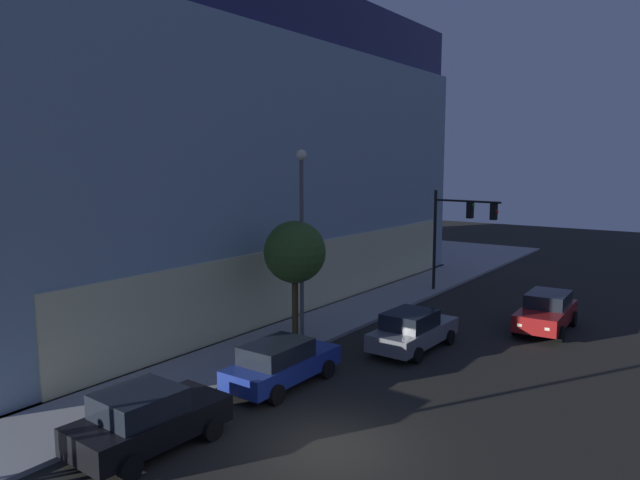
# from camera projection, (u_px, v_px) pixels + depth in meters

# --- Properties ---
(ground_plane) EXTENTS (120.00, 120.00, 0.00)m
(ground_plane) POSITION_uv_depth(u_px,v_px,m) (329.00, 447.00, 15.58)
(ground_plane) COLOR black
(modern_building) EXTENTS (32.35, 26.63, 16.51)m
(modern_building) POSITION_uv_depth(u_px,v_px,m) (144.00, 153.00, 36.23)
(modern_building) COLOR #4C4C51
(modern_building) RESTS_ON ground
(traffic_light_far_corner) EXTENTS (0.62, 4.06, 5.85)m
(traffic_light_far_corner) POSITION_uv_depth(u_px,v_px,m) (459.00, 223.00, 32.98)
(traffic_light_far_corner) COLOR black
(traffic_light_far_corner) RESTS_ON sidewalk_corner
(street_lamp_sidewalk) EXTENTS (0.44, 0.44, 7.96)m
(street_lamp_sidewalk) POSITION_uv_depth(u_px,v_px,m) (302.00, 222.00, 23.91)
(street_lamp_sidewalk) COLOR #535353
(street_lamp_sidewalk) RESTS_ON sidewalk_corner
(sidewalk_tree) EXTENTS (2.61, 2.61, 5.03)m
(sidewalk_tree) POSITION_uv_depth(u_px,v_px,m) (295.00, 252.00, 24.27)
(sidewalk_tree) COLOR #503E1E
(sidewalk_tree) RESTS_ON sidewalk_corner
(car_black) EXTENTS (4.27, 2.32, 1.68)m
(car_black) POSITION_uv_depth(u_px,v_px,m) (147.00, 419.00, 15.39)
(car_black) COLOR black
(car_black) RESTS_ON ground
(car_blue) EXTENTS (4.55, 1.97, 1.58)m
(car_blue) POSITION_uv_depth(u_px,v_px,m) (281.00, 363.00, 19.78)
(car_blue) COLOR navy
(car_blue) RESTS_ON ground
(car_grey) EXTENTS (4.70, 2.18, 1.63)m
(car_grey) POSITION_uv_depth(u_px,v_px,m) (413.00, 330.00, 23.66)
(car_grey) COLOR slate
(car_grey) RESTS_ON ground
(car_red) EXTENTS (4.79, 2.25, 1.69)m
(car_red) POSITION_uv_depth(u_px,v_px,m) (546.00, 311.00, 26.43)
(car_red) COLOR maroon
(car_red) RESTS_ON ground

